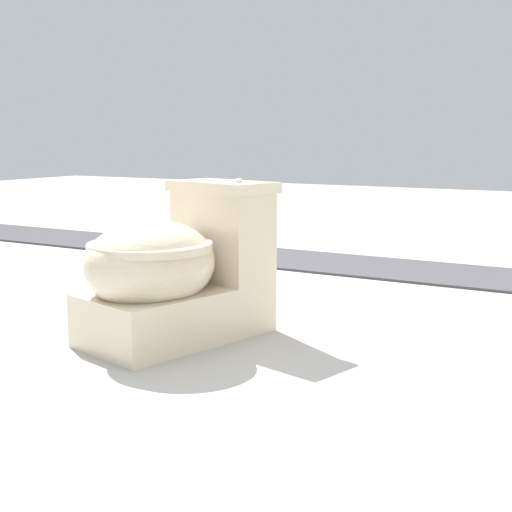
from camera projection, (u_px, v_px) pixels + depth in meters
The scene contains 3 objects.
ground_plane at pixel (144, 320), 2.57m from camera, with size 14.00×14.00×0.00m, color #A8A59E.
gravel_strip at pixel (400, 270), 3.52m from camera, with size 0.56×8.00×0.01m, color #423F44.
toilet at pixel (175, 273), 2.30m from camera, with size 0.70×0.52×0.52m.
Camera 1 is at (1.97, 1.59, 0.66)m, focal length 50.00 mm.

